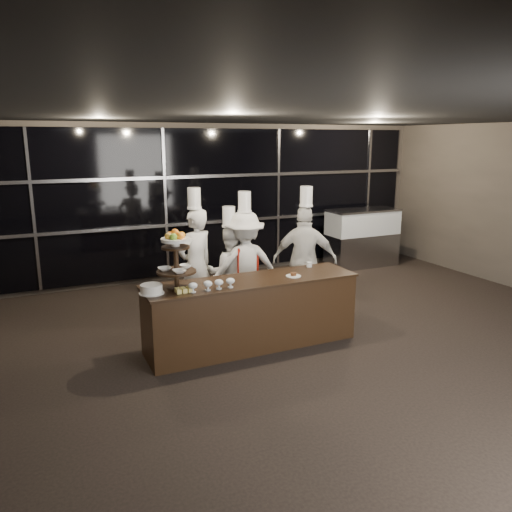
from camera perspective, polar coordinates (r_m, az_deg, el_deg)
name	(u,v)px	position (r m, az deg, el deg)	size (l,w,h in m)	color
room	(384,249)	(5.77, 14.46, 0.78)	(10.00, 10.00, 10.00)	black
window_wall	(224,201)	(10.02, -3.67, 6.33)	(8.60, 0.10, 2.80)	black
buffet_counter	(252,312)	(6.63, -0.48, -6.47)	(2.84, 0.74, 0.92)	black
display_stand	(176,255)	(6.06, -9.14, 0.06)	(0.48, 0.48, 0.74)	black
compotes	(213,283)	(6.05, -4.98, -3.14)	(0.59, 0.11, 0.12)	silver
layer_cake	(151,289)	(6.03, -11.87, -3.72)	(0.30, 0.30, 0.11)	white
pastry_squares	(184,290)	(6.01, -8.25, -3.87)	(0.20, 0.13, 0.05)	#E2D26E
small_plate	(293,275)	(6.65, 4.29, -2.22)	(0.20, 0.20, 0.05)	white
chef_cup	(309,265)	(7.16, 6.11, -0.97)	(0.08, 0.08, 0.07)	white
display_case	(362,235)	(11.02, 12.04, 2.40)	(1.56, 0.68, 1.24)	#A5A5AA
chef_a	(196,264)	(7.48, -6.88, -0.91)	(0.74, 0.64, 2.02)	white
chef_b	(229,271)	(7.64, -3.05, -1.72)	(0.83, 0.73, 1.73)	white
chef_c	(245,265)	(7.57, -1.28, -1.02)	(1.13, 0.73, 1.95)	silver
chef_d	(305,259)	(7.83, 5.60, -0.36)	(1.07, 0.87, 2.01)	silver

